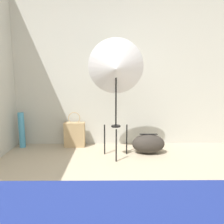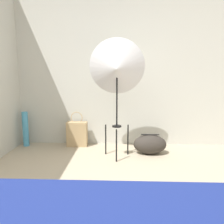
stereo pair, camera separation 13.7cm
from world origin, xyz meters
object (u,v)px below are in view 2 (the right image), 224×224
Objects in this scene: photo_umbrella at (117,68)px; tote_bag at (77,134)px; paper_roll at (26,129)px; duffel_bag at (150,144)px.

tote_bag is at bearing 145.18° from photo_umbrella.
photo_umbrella is at bearing -15.98° from paper_roll.
duffel_bag is (0.50, 0.14, -1.13)m from photo_umbrella.
photo_umbrella reaches higher than tote_bag.
duffel_bag is at bearing -8.44° from paper_roll.
paper_roll is at bearing 171.56° from duffel_bag.
photo_umbrella is 1.25m from duffel_bag.
tote_bag is at bearing 164.27° from duffel_bag.
photo_umbrella reaches higher than paper_roll.
duffel_bag is at bearing -15.73° from tote_bag.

